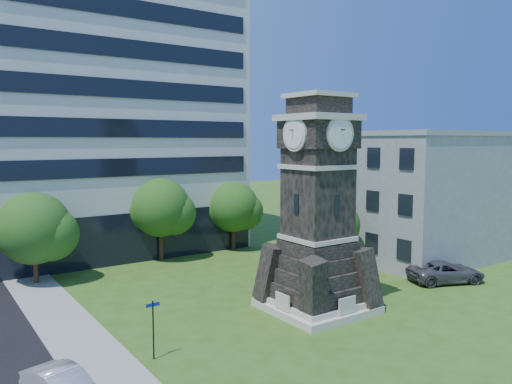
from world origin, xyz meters
TOP-DOWN VIEW (x-y plane):
  - ground at (0.00, 0.00)m, footprint 160.00×160.00m
  - sidewalk at (-9.50, 5.00)m, footprint 3.00×70.00m
  - clock_tower at (3.00, 2.00)m, footprint 5.40×5.40m
  - office_tall at (-3.20, 25.84)m, footprint 26.20×15.11m
  - office_low at (19.97, 8.00)m, footprint 15.20×12.20m
  - car_east_lot at (13.99, 1.15)m, footprint 5.69×4.18m
  - park_bench at (3.26, 1.20)m, footprint 1.78×0.47m
  - street_sign at (-7.32, 1.09)m, footprint 0.63×0.06m
  - tree_nw at (-9.11, 16.67)m, footprint 5.35×4.86m
  - tree_nc at (0.66, 18.17)m, footprint 5.24×4.76m
  - tree_ne at (7.56, 18.18)m, footprint 4.92×4.47m
  - tree_east at (8.97, 8.40)m, footprint 5.59×5.09m

SIDE VIEW (x-z plane):
  - ground at x=0.00m, z-range 0.00..0.00m
  - sidewalk at x=-9.50m, z-range 0.00..0.06m
  - park_bench at x=3.26m, z-range 0.03..0.95m
  - car_east_lot at x=13.99m, z-range 0.00..1.44m
  - street_sign at x=-7.32m, z-range 0.33..2.97m
  - tree_nw at x=-9.11m, z-range 0.53..6.77m
  - tree_east at x=8.97m, z-range 0.49..6.86m
  - tree_ne at x=7.56m, z-range 0.65..6.74m
  - tree_nc at x=0.66m, z-range 0.79..7.49m
  - office_low at x=19.97m, z-range 0.01..10.41m
  - clock_tower at x=3.00m, z-range -0.83..11.39m
  - office_tall at x=-3.20m, z-range -0.08..28.52m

